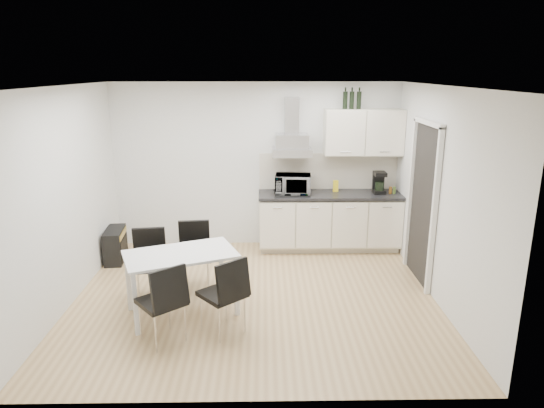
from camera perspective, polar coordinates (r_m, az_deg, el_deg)
The scene contains 15 objects.
ground at distance 6.25m, azimuth -2.03°, elevation -10.87°, with size 4.50×4.50×0.00m, color tan.
wall_back at distance 7.74m, azimuth -1.87°, elevation 4.53°, with size 4.50×0.10×2.60m, color silver.
wall_front at distance 3.89m, azimuth -2.71°, elevation -6.85°, with size 4.50×0.10×2.60m, color silver.
wall_left at distance 6.25m, azimuth -23.24°, elevation 0.58°, with size 0.10×4.00×2.60m, color silver.
wall_right at distance 6.16m, azimuth 19.25°, elevation 0.78°, with size 0.10×4.00×2.60m, color silver.
ceiling at distance 5.60m, azimuth -2.29°, elevation 13.71°, with size 4.50×4.50×0.00m, color white.
doorway at distance 6.71m, azimuth 17.18°, elevation -0.08°, with size 0.08×1.04×2.10m, color white.
kitchenette at distance 7.66m, azimuth 7.04°, elevation 0.70°, with size 2.22×0.64×2.52m.
dining_table at distance 5.71m, azimuth -10.70°, elevation -6.59°, with size 1.41×1.12×0.75m.
chair_far_left at distance 6.21m, azimuth -14.25°, elevation -7.09°, with size 0.44×0.50×0.88m, color black, non-canonical shape.
chair_far_right at distance 6.38m, azimuth -9.11°, elevation -6.17°, with size 0.44×0.50×0.88m, color black, non-canonical shape.
chair_near_left at distance 5.27m, azimuth -12.88°, elevation -11.24°, with size 0.44×0.50×0.88m, color black, non-canonical shape.
chair_near_right at distance 5.33m, azimuth -5.86°, elevation -10.58°, with size 0.44×0.50×0.88m, color black, non-canonical shape.
guitar_amp at distance 7.63m, azimuth -17.96°, elevation -4.62°, with size 0.31×0.61×0.49m.
floor_speaker at distance 8.03m, azimuth -9.48°, elevation -3.83°, with size 0.17×0.15×0.28m, color black.
Camera 1 is at (0.12, -5.59, 2.78)m, focal length 32.00 mm.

